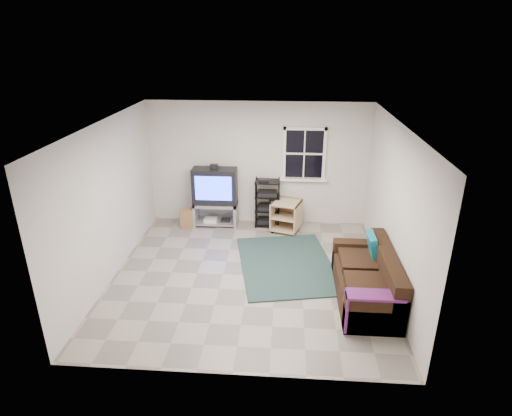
# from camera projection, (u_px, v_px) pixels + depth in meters

# --- Properties ---
(room) EXTENTS (4.60, 4.62, 4.60)m
(room) POSITION_uv_depth(u_px,v_px,m) (304.00, 157.00, 8.80)
(room) COLOR gray
(room) RESTS_ON ground
(tv_unit) EXTENTS (0.92, 0.46, 1.35)m
(tv_unit) POSITION_uv_depth(u_px,v_px,m) (215.00, 192.00, 9.00)
(tv_unit) COLOR #919199
(tv_unit) RESTS_ON ground
(av_rack) EXTENTS (0.52, 0.38, 1.04)m
(av_rack) POSITION_uv_depth(u_px,v_px,m) (267.00, 206.00, 9.07)
(av_rack) COLOR black
(av_rack) RESTS_ON ground
(side_table_left) EXTENTS (0.69, 0.69, 0.64)m
(side_table_left) POSITION_uv_depth(u_px,v_px,m) (287.00, 215.00, 8.90)
(side_table_left) COLOR tan
(side_table_left) RESTS_ON ground
(side_table_right) EXTENTS (0.54, 0.56, 0.59)m
(side_table_right) POSITION_uv_depth(u_px,v_px,m) (281.00, 212.00, 9.06)
(side_table_right) COLOR tan
(side_table_right) RESTS_ON ground
(sofa) EXTENTS (0.84, 1.88, 0.86)m
(sofa) POSITION_uv_depth(u_px,v_px,m) (368.00, 281.00, 6.60)
(sofa) COLOR black
(sofa) RESTS_ON ground
(shag_rug) EXTENTS (1.99, 2.47, 0.03)m
(shag_rug) POSITION_uv_depth(u_px,v_px,m) (286.00, 264.00, 7.67)
(shag_rug) COLOR black
(shag_rug) RESTS_ON ground
(paper_bag) EXTENTS (0.32, 0.25, 0.39)m
(paper_bag) POSITION_uv_depth(u_px,v_px,m) (186.00, 218.00, 9.07)
(paper_bag) COLOR olive
(paper_bag) RESTS_ON ground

